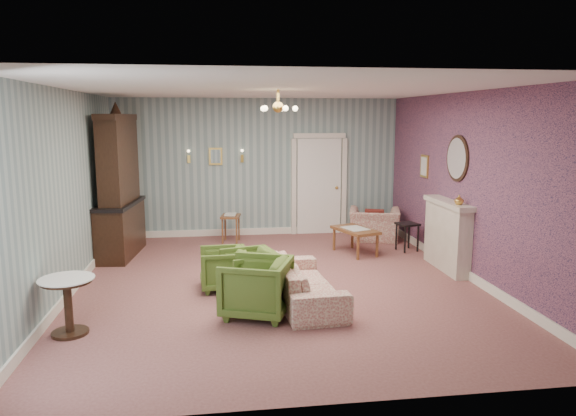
{
  "coord_description": "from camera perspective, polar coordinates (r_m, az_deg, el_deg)",
  "views": [
    {
      "loc": [
        -0.93,
        -7.75,
        2.51
      ],
      "look_at": [
        0.2,
        0.4,
        1.1
      ],
      "focal_mm": 33.21,
      "sensor_mm": 36.0,
      "label": 1
    }
  ],
  "objects": [
    {
      "name": "floor",
      "position": [
        8.2,
        -1.01,
        -8.1
      ],
      "size": [
        7.0,
        7.0,
        0.0
      ],
      "primitive_type": "plane",
      "color": "#8B5651",
      "rests_on": "ground"
    },
    {
      "name": "ceiling",
      "position": [
        7.82,
        -1.08,
        12.58
      ],
      "size": [
        7.0,
        7.0,
        0.0
      ],
      "primitive_type": "plane",
      "rotation": [
        3.14,
        0.0,
        0.0
      ],
      "color": "white",
      "rests_on": "ground"
    },
    {
      "name": "wall_back",
      "position": [
        11.34,
        -3.16,
        4.34
      ],
      "size": [
        6.0,
        0.0,
        6.0
      ],
      "primitive_type": "plane",
      "rotation": [
        1.57,
        0.0,
        0.0
      ],
      "color": "slate",
      "rests_on": "ground"
    },
    {
      "name": "wall_front",
      "position": [
        4.48,
        4.34,
        -3.99
      ],
      "size": [
        6.0,
        0.0,
        6.0
      ],
      "primitive_type": "plane",
      "rotation": [
        -1.57,
        0.0,
        0.0
      ],
      "color": "slate",
      "rests_on": "ground"
    },
    {
      "name": "wall_left",
      "position": [
        8.09,
        -22.64,
        1.44
      ],
      "size": [
        0.0,
        7.0,
        7.0
      ],
      "primitive_type": "plane",
      "rotation": [
        1.57,
        0.0,
        1.57
      ],
      "color": "slate",
      "rests_on": "ground"
    },
    {
      "name": "wall_right",
      "position": [
        8.76,
        18.86,
        2.25
      ],
      "size": [
        0.0,
        7.0,
        7.0
      ],
      "primitive_type": "plane",
      "rotation": [
        1.57,
        0.0,
        -1.57
      ],
      "color": "slate",
      "rests_on": "ground"
    },
    {
      "name": "wall_right_floral",
      "position": [
        8.75,
        18.77,
        2.24
      ],
      "size": [
        0.0,
        7.0,
        7.0
      ],
      "primitive_type": "plane",
      "rotation": [
        1.57,
        0.0,
        -1.57
      ],
      "color": "#B15869",
      "rests_on": "ground"
    },
    {
      "name": "door",
      "position": [
        11.52,
        3.33,
        2.58
      ],
      "size": [
        1.12,
        0.12,
        2.16
      ],
      "primitive_type": null,
      "color": "white",
      "rests_on": "floor"
    },
    {
      "name": "olive_chair_a",
      "position": [
        6.84,
        -3.42,
        -8.16
      ],
      "size": [
        0.99,
        1.01,
        0.82
      ],
      "primitive_type": "imported",
      "rotation": [
        0.0,
        0.0,
        -1.93
      ],
      "color": "#4A6523",
      "rests_on": "floor"
    },
    {
      "name": "olive_chair_b",
      "position": [
        7.61,
        -4.11,
        -6.7
      ],
      "size": [
        0.82,
        0.85,
        0.72
      ],
      "primitive_type": "imported",
      "rotation": [
        0.0,
        0.0,
        -1.31
      ],
      "color": "#4A6523",
      "rests_on": "floor"
    },
    {
      "name": "olive_chair_c",
      "position": [
        7.93,
        -6.96,
        -6.24
      ],
      "size": [
        0.64,
        0.68,
        0.68
      ],
      "primitive_type": "imported",
      "rotation": [
        0.0,
        0.0,
        -1.54
      ],
      "color": "#4A6523",
      "rests_on": "floor"
    },
    {
      "name": "sofa_chintz",
      "position": [
        7.32,
        1.78,
        -7.21
      ],
      "size": [
        0.7,
        1.97,
        0.76
      ],
      "primitive_type": "imported",
      "rotation": [
        0.0,
        0.0,
        1.64
      ],
      "color": "#9D433F",
      "rests_on": "floor"
    },
    {
      "name": "wingback_chair",
      "position": [
        11.07,
        9.24,
        -1.21
      ],
      "size": [
        1.14,
        0.91,
        0.87
      ],
      "primitive_type": "imported",
      "rotation": [
        0.0,
        0.0,
        2.85
      ],
      "color": "#9D433F",
      "rests_on": "floor"
    },
    {
      "name": "dresser",
      "position": [
        10.05,
        -17.72,
        2.68
      ],
      "size": [
        0.73,
        1.68,
        2.72
      ],
      "primitive_type": null,
      "rotation": [
        0.0,
        0.0,
        -0.1
      ],
      "color": "black",
      "rests_on": "floor"
    },
    {
      "name": "fireplace",
      "position": [
        9.19,
        16.67,
        -2.81
      ],
      "size": [
        0.3,
        1.4,
        1.16
      ],
      "primitive_type": null,
      "color": "beige",
      "rests_on": "floor"
    },
    {
      "name": "mantel_vase",
      "position": [
        8.71,
        17.84,
        0.83
      ],
      "size": [
        0.15,
        0.15,
        0.15
      ],
      "primitive_type": "imported",
      "color": "gold",
      "rests_on": "fireplace"
    },
    {
      "name": "oval_mirror",
      "position": [
        9.06,
        17.64,
        5.09
      ],
      "size": [
        0.04,
        0.76,
        0.84
      ],
      "primitive_type": null,
      "color": "white",
      "rests_on": "wall_right"
    },
    {
      "name": "framed_print",
      "position": [
        10.31,
        14.41,
        4.35
      ],
      "size": [
        0.04,
        0.34,
        0.42
      ],
      "primitive_type": null,
      "color": "gold",
      "rests_on": "wall_right"
    },
    {
      "name": "coffee_table",
      "position": [
        9.97,
        7.2,
        -3.52
      ],
      "size": [
        0.8,
        1.06,
        0.48
      ],
      "primitive_type": null,
      "rotation": [
        0.0,
        0.0,
        0.34
      ],
      "color": "brown",
      "rests_on": "floor"
    },
    {
      "name": "side_table_black",
      "position": [
        10.32,
        12.62,
        -3.06
      ],
      "size": [
        0.44,
        0.44,
        0.54
      ],
      "primitive_type": null,
      "rotation": [
        0.0,
        0.0,
        0.25
      ],
      "color": "black",
      "rests_on": "floor"
    },
    {
      "name": "pedestal_table",
      "position": [
        6.78,
        -22.46,
        -9.68
      ],
      "size": [
        0.77,
        0.77,
        0.69
      ],
      "primitive_type": null,
      "rotation": [
        0.0,
        0.0,
        -0.27
      ],
      "color": "black",
      "rests_on": "floor"
    },
    {
      "name": "nesting_table",
      "position": [
        10.85,
        -6.14,
        -2.08
      ],
      "size": [
        0.44,
        0.52,
        0.6
      ],
      "primitive_type": null,
      "rotation": [
        0.0,
        0.0,
        -0.17
      ],
      "color": "brown",
      "rests_on": "floor"
    },
    {
      "name": "gilt_mirror_back",
      "position": [
        11.24,
        -7.76,
        5.5
      ],
      "size": [
        0.28,
        0.06,
        0.36
      ],
      "primitive_type": null,
      "color": "gold",
      "rests_on": "wall_back"
    },
    {
      "name": "sconce_left",
      "position": [
        11.23,
        -10.57,
        5.42
      ],
      "size": [
        0.16,
        0.12,
        0.3
      ],
      "primitive_type": null,
      "color": "gold",
      "rests_on": "wall_back"
    },
    {
      "name": "sconce_right",
      "position": [
        11.24,
        -4.94,
        5.55
      ],
      "size": [
        0.16,
        0.12,
        0.3
      ],
      "primitive_type": null,
      "color": "gold",
      "rests_on": "wall_back"
    },
    {
      "name": "chandelier",
      "position": [
        7.81,
        -1.07,
        10.6
      ],
      "size": [
        0.56,
        0.56,
        0.36
      ],
      "primitive_type": null,
      "color": "gold",
      "rests_on": "ceiling"
    },
    {
      "name": "burgundy_cushion",
      "position": [
        10.9,
        9.23,
        -1.14
      ],
      "size": [
        0.41,
        0.28,
        0.39
      ],
      "primitive_type": "cube",
      "rotation": [
        0.17,
        0.0,
        -0.35
      ],
      "color": "maroon",
      "rests_on": "wingback_chair"
    }
  ]
}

